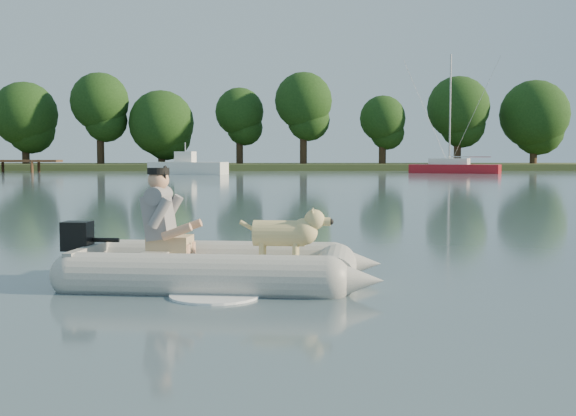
{
  "coord_description": "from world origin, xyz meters",
  "views": [
    {
      "loc": [
        0.14,
        -8.5,
        1.52
      ],
      "look_at": [
        0.46,
        1.75,
        0.75
      ],
      "focal_mm": 45.0,
      "sensor_mm": 36.0,
      "label": 1
    }
  ],
  "objects_px": {
    "dinghy": "(221,231)",
    "man": "(161,214)",
    "sailboat": "(454,168)",
    "motorboat": "(188,159)",
    "dog": "(279,238)"
  },
  "relations": [
    {
      "from": "man",
      "to": "sailboat",
      "type": "bearing_deg",
      "value": 79.16
    },
    {
      "from": "dog",
      "to": "sailboat",
      "type": "bearing_deg",
      "value": 80.72
    },
    {
      "from": "dog",
      "to": "motorboat",
      "type": "distance_m",
      "value": 46.81
    },
    {
      "from": "man",
      "to": "sailboat",
      "type": "relative_size",
      "value": 0.12
    },
    {
      "from": "man",
      "to": "sailboat",
      "type": "height_order",
      "value": "sailboat"
    },
    {
      "from": "man",
      "to": "dog",
      "type": "distance_m",
      "value": 1.44
    },
    {
      "from": "dinghy",
      "to": "man",
      "type": "height_order",
      "value": "man"
    },
    {
      "from": "man",
      "to": "dog",
      "type": "relative_size",
      "value": 1.16
    },
    {
      "from": "man",
      "to": "sailboat",
      "type": "distance_m",
      "value": 51.2
    },
    {
      "from": "sailboat",
      "to": "motorboat",
      "type": "bearing_deg",
      "value": -148.93
    },
    {
      "from": "dinghy",
      "to": "motorboat",
      "type": "bearing_deg",
      "value": 104.21
    },
    {
      "from": "motorboat",
      "to": "dinghy",
      "type": "bearing_deg",
      "value": -69.44
    },
    {
      "from": "dog",
      "to": "sailboat",
      "type": "distance_m",
      "value": 50.95
    },
    {
      "from": "sailboat",
      "to": "man",
      "type": "bearing_deg",
      "value": -83.78
    },
    {
      "from": "dinghy",
      "to": "motorboat",
      "type": "relative_size",
      "value": 0.81
    }
  ]
}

